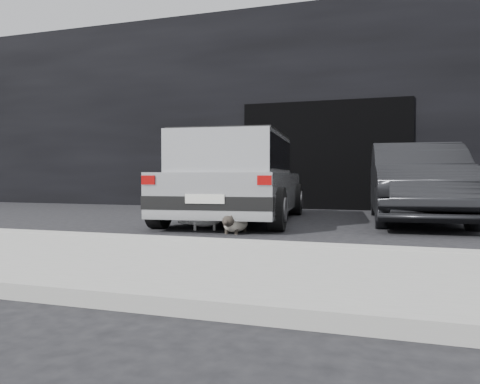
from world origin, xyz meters
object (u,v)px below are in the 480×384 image
(second_car, at_px, (417,182))
(cat_white, at_px, (207,219))
(cat_siamese, at_px, (235,224))
(silver_hatchback, at_px, (236,174))

(second_car, bearing_deg, cat_white, -147.46)
(second_car, relative_size, cat_white, 6.33)
(cat_siamese, bearing_deg, second_car, -132.76)
(cat_siamese, xyz_separation_m, cat_white, (-0.52, 0.26, 0.03))
(second_car, xyz_separation_m, cat_white, (-3.03, -2.24, -0.53))
(silver_hatchback, distance_m, cat_white, 1.60)
(silver_hatchback, relative_size, cat_white, 6.56)
(second_car, relative_size, cat_siamese, 4.84)
(second_car, height_order, cat_white, second_car)
(second_car, height_order, cat_siamese, second_car)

